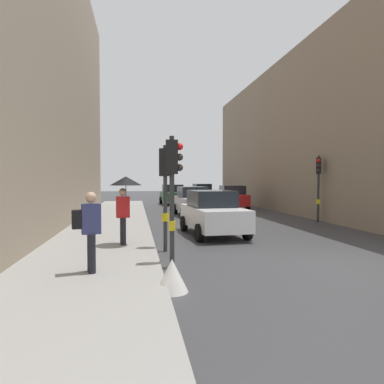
{
  "coord_description": "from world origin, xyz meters",
  "views": [
    {
      "loc": [
        -5.11,
        -8.36,
        2.2
      ],
      "look_at": [
        -1.97,
        11.41,
        1.5
      ],
      "focal_mm": 33.17,
      "sensor_mm": 36.0,
      "label": 1
    }
  ],
  "objects_px": {
    "pedestrian_with_grey_backpack": "(89,227)",
    "car_green_estate": "(173,195)",
    "car_blue_van": "(202,192)",
    "traffic_light_mid_street": "(318,176)",
    "traffic_light_near_right": "(166,178)",
    "warning_sign_triangle": "(172,275)",
    "car_white_compact": "(213,213)",
    "car_silver_hatchback": "(193,201)",
    "traffic_light_near_left": "(173,177)",
    "car_red_sedan": "(232,197)",
    "pedestrian_with_umbrella": "(125,191)"
  },
  "relations": [
    {
      "from": "car_white_compact",
      "to": "warning_sign_triangle",
      "type": "relative_size",
      "value": 6.64
    },
    {
      "from": "traffic_light_near_right",
      "to": "car_red_sedan",
      "type": "distance_m",
      "value": 16.14
    },
    {
      "from": "pedestrian_with_grey_backpack",
      "to": "traffic_light_mid_street",
      "type": "bearing_deg",
      "value": 41.29
    },
    {
      "from": "car_green_estate",
      "to": "pedestrian_with_grey_backpack",
      "type": "relative_size",
      "value": 2.43
    },
    {
      "from": "pedestrian_with_umbrella",
      "to": "car_green_estate",
      "type": "bearing_deg",
      "value": 79.83
    },
    {
      "from": "car_blue_van",
      "to": "pedestrian_with_grey_backpack",
      "type": "distance_m",
      "value": 29.81
    },
    {
      "from": "traffic_light_near_right",
      "to": "car_silver_hatchback",
      "type": "xyz_separation_m",
      "value": [
        2.56,
        10.63,
        -1.36
      ]
    },
    {
      "from": "car_white_compact",
      "to": "pedestrian_with_umbrella",
      "type": "xyz_separation_m",
      "value": [
        -3.35,
        -2.44,
        0.96
      ]
    },
    {
      "from": "traffic_light_near_right",
      "to": "car_silver_hatchback",
      "type": "relative_size",
      "value": 0.76
    },
    {
      "from": "car_blue_van",
      "to": "pedestrian_with_umbrella",
      "type": "height_order",
      "value": "pedestrian_with_umbrella"
    },
    {
      "from": "pedestrian_with_grey_backpack",
      "to": "car_silver_hatchback",
      "type": "bearing_deg",
      "value": 71.53
    },
    {
      "from": "car_green_estate",
      "to": "pedestrian_with_umbrella",
      "type": "height_order",
      "value": "pedestrian_with_umbrella"
    },
    {
      "from": "car_green_estate",
      "to": "pedestrian_with_umbrella",
      "type": "distance_m",
      "value": 20.3
    },
    {
      "from": "traffic_light_mid_street",
      "to": "car_blue_van",
      "type": "relative_size",
      "value": 0.8
    },
    {
      "from": "car_white_compact",
      "to": "pedestrian_with_grey_backpack",
      "type": "bearing_deg",
      "value": -125.04
    },
    {
      "from": "traffic_light_mid_street",
      "to": "car_blue_van",
      "type": "height_order",
      "value": "traffic_light_mid_street"
    },
    {
      "from": "car_blue_van",
      "to": "warning_sign_triangle",
      "type": "bearing_deg",
      "value": -101.66
    },
    {
      "from": "traffic_light_near_right",
      "to": "car_blue_van",
      "type": "xyz_separation_m",
      "value": [
        5.95,
        25.96,
        -1.36
      ]
    },
    {
      "from": "traffic_light_near_right",
      "to": "warning_sign_triangle",
      "type": "height_order",
      "value": "traffic_light_near_right"
    },
    {
      "from": "car_red_sedan",
      "to": "pedestrian_with_grey_backpack",
      "type": "height_order",
      "value": "pedestrian_with_grey_backpack"
    },
    {
      "from": "car_green_estate",
      "to": "pedestrian_with_grey_backpack",
      "type": "bearing_deg",
      "value": -100.37
    },
    {
      "from": "car_silver_hatchback",
      "to": "car_blue_van",
      "type": "distance_m",
      "value": 15.7
    },
    {
      "from": "car_blue_van",
      "to": "car_red_sedan",
      "type": "relative_size",
      "value": 1.0
    },
    {
      "from": "car_silver_hatchback",
      "to": "pedestrian_with_grey_backpack",
      "type": "bearing_deg",
      "value": -108.47
    },
    {
      "from": "traffic_light_near_right",
      "to": "warning_sign_triangle",
      "type": "bearing_deg",
      "value": -93.18
    },
    {
      "from": "traffic_light_mid_street",
      "to": "car_red_sedan",
      "type": "xyz_separation_m",
      "value": [
        -2.26,
        8.56,
        -1.49
      ]
    },
    {
      "from": "traffic_light_near_left",
      "to": "traffic_light_near_right",
      "type": "xyz_separation_m",
      "value": [
        -0.0,
        2.0,
        -0.02
      ]
    },
    {
      "from": "traffic_light_mid_street",
      "to": "car_red_sedan",
      "type": "bearing_deg",
      "value": 104.8
    },
    {
      "from": "pedestrian_with_grey_backpack",
      "to": "warning_sign_triangle",
      "type": "bearing_deg",
      "value": -33.66
    },
    {
      "from": "traffic_light_near_left",
      "to": "car_silver_hatchback",
      "type": "relative_size",
      "value": 0.76
    },
    {
      "from": "pedestrian_with_grey_backpack",
      "to": "car_green_estate",
      "type": "bearing_deg",
      "value": 79.63
    },
    {
      "from": "car_red_sedan",
      "to": "car_green_estate",
      "type": "bearing_deg",
      "value": 124.3
    },
    {
      "from": "car_blue_van",
      "to": "car_green_estate",
      "type": "height_order",
      "value": "same"
    },
    {
      "from": "car_red_sedan",
      "to": "traffic_light_near_left",
      "type": "bearing_deg",
      "value": -110.08
    },
    {
      "from": "traffic_light_mid_street",
      "to": "car_silver_hatchback",
      "type": "height_order",
      "value": "traffic_light_mid_street"
    },
    {
      "from": "traffic_light_mid_street",
      "to": "car_white_compact",
      "type": "bearing_deg",
      "value": -152.13
    },
    {
      "from": "car_red_sedan",
      "to": "pedestrian_with_umbrella",
      "type": "xyz_separation_m",
      "value": [
        -7.41,
        -14.34,
        0.96
      ]
    },
    {
      "from": "traffic_light_mid_street",
      "to": "pedestrian_with_umbrella",
      "type": "relative_size",
      "value": 1.6
    },
    {
      "from": "car_blue_van",
      "to": "pedestrian_with_grey_backpack",
      "type": "xyz_separation_m",
      "value": [
        -7.87,
        -28.75,
        0.29
      ]
    },
    {
      "from": "car_white_compact",
      "to": "car_green_estate",
      "type": "relative_size",
      "value": 1.0
    },
    {
      "from": "car_white_compact",
      "to": "car_green_estate",
      "type": "height_order",
      "value": "same"
    },
    {
      "from": "traffic_light_near_right",
      "to": "car_silver_hatchback",
      "type": "height_order",
      "value": "traffic_light_near_right"
    },
    {
      "from": "traffic_light_near_left",
      "to": "pedestrian_with_grey_backpack",
      "type": "height_order",
      "value": "traffic_light_near_left"
    },
    {
      "from": "car_red_sedan",
      "to": "warning_sign_triangle",
      "type": "relative_size",
      "value": 6.6
    },
    {
      "from": "car_silver_hatchback",
      "to": "car_red_sedan",
      "type": "distance_m",
      "value": 5.56
    },
    {
      "from": "traffic_light_mid_street",
      "to": "car_red_sedan",
      "type": "height_order",
      "value": "traffic_light_mid_street"
    },
    {
      "from": "car_red_sedan",
      "to": "traffic_light_mid_street",
      "type": "bearing_deg",
      "value": -75.2
    },
    {
      "from": "traffic_light_near_left",
      "to": "warning_sign_triangle",
      "type": "height_order",
      "value": "traffic_light_near_left"
    },
    {
      "from": "traffic_light_near_left",
      "to": "car_silver_hatchback",
      "type": "bearing_deg",
      "value": 78.57
    },
    {
      "from": "warning_sign_triangle",
      "to": "pedestrian_with_grey_backpack",
      "type": "bearing_deg",
      "value": 146.34
    }
  ]
}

